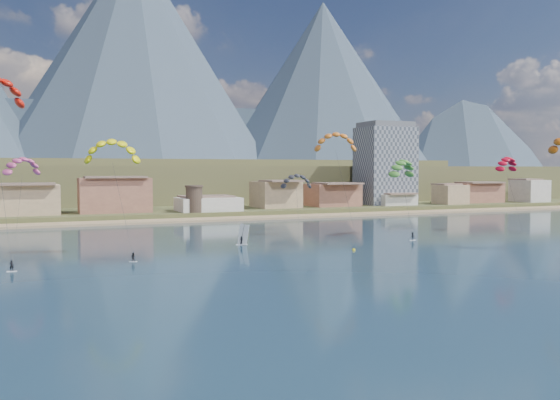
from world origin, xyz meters
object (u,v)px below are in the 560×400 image
object	(u,v)px
kitesurfer_green	(402,166)
windsurfer	(242,238)
kitesurfer_yellow	(112,148)
watchtower	(194,199)
buoy	(354,250)
apartment_tower	(385,164)

from	to	relation	value
kitesurfer_green	windsurfer	xyz separation A→B (m)	(-40.10, -1.43, -14.99)
kitesurfer_yellow	kitesurfer_green	xyz separation A→B (m)	(66.30, 5.43, -3.13)
kitesurfer_yellow	windsurfer	bearing A→B (deg)	8.69
watchtower	windsurfer	xyz separation A→B (m)	(-6.84, -66.26, -5.03)
kitesurfer_yellow	windsurfer	size ratio (longest dim) A/B	5.36
kitesurfer_yellow	windsurfer	world-z (taller)	kitesurfer_yellow
windsurfer	buoy	distance (m)	23.57
apartment_tower	kitesurfer_yellow	size ratio (longest dim) A/B	1.42
apartment_tower	kitesurfer_green	bearing A→B (deg)	-120.67
kitesurfer_green	buoy	distance (m)	33.29
apartment_tower	kitesurfer_green	world-z (taller)	apartment_tower
watchtower	windsurfer	bearing A→B (deg)	-95.90
kitesurfer_green	kitesurfer_yellow	bearing A→B (deg)	-175.31
kitesurfer_yellow	kitesurfer_green	size ratio (longest dim) A/B	1.17
watchtower	kitesurfer_green	distance (m)	73.53
buoy	windsurfer	bearing A→B (deg)	136.30
apartment_tower	kitesurfer_green	xyz separation A→B (m)	(-46.75, -78.83, -1.50)
watchtower	kitesurfer_green	xyz separation A→B (m)	(33.25, -64.83, 9.95)
watchtower	kitesurfer_green	size ratio (longest dim) A/B	0.45
watchtower	kitesurfer_green	bearing A→B (deg)	-62.84
apartment_tower	watchtower	distance (m)	82.02
windsurfer	buoy	size ratio (longest dim) A/B	6.71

